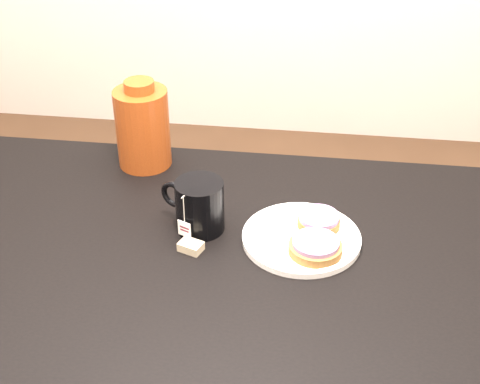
# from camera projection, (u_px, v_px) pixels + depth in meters

# --- Properties ---
(table) EXTENTS (1.40, 0.90, 0.75)m
(table) POSITION_uv_depth(u_px,v_px,m) (212.00, 302.00, 1.30)
(table) COLOR black
(table) RESTS_ON ground_plane
(plate) EXTENTS (0.24, 0.24, 0.02)m
(plate) POSITION_uv_depth(u_px,v_px,m) (301.00, 237.00, 1.33)
(plate) COLOR white
(plate) RESTS_ON table
(bagel_back) EXTENTS (0.10, 0.10, 0.03)m
(bagel_back) POSITION_uv_depth(u_px,v_px,m) (319.00, 221.00, 1.35)
(bagel_back) COLOR brown
(bagel_back) RESTS_ON plate
(bagel_front) EXTENTS (0.15, 0.15, 0.03)m
(bagel_front) POSITION_uv_depth(u_px,v_px,m) (315.00, 247.00, 1.28)
(bagel_front) COLOR brown
(bagel_front) RESTS_ON plate
(mug) EXTENTS (0.15, 0.13, 0.11)m
(mug) POSITION_uv_depth(u_px,v_px,m) (199.00, 205.00, 1.34)
(mug) COLOR black
(mug) RESTS_ON table
(teabag_pouch) EXTENTS (0.05, 0.05, 0.02)m
(teabag_pouch) POSITION_uv_depth(u_px,v_px,m) (191.00, 246.00, 1.30)
(teabag_pouch) COLOR #C6B793
(teabag_pouch) RESTS_ON table
(bagel_package) EXTENTS (0.16, 0.16, 0.21)m
(bagel_package) POSITION_uv_depth(u_px,v_px,m) (143.00, 127.00, 1.54)
(bagel_package) COLOR #66250D
(bagel_package) RESTS_ON table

